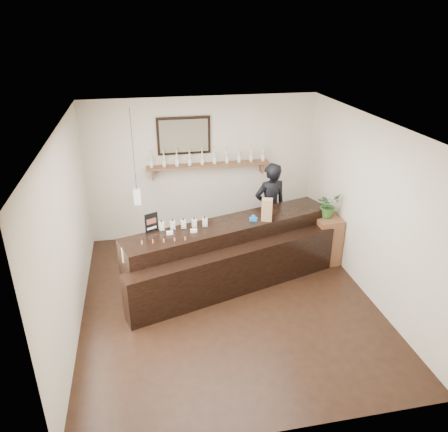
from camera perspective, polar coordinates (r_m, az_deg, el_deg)
name	(u,v)px	position (r m, az deg, el deg)	size (l,w,h in m)	color
ground	(228,300)	(7.11, 0.49, -10.90)	(5.00, 5.00, 0.00)	black
room_shell	(228,202)	(6.28, 0.55, 1.87)	(5.00, 5.00, 5.00)	beige
back_wall_decor	(195,153)	(8.45, -3.82, 8.23)	(2.66, 0.96, 1.69)	brown
counter	(232,255)	(7.35, 1.05, -5.15)	(3.71, 2.03, 1.20)	black
promo_sign	(151,223)	(6.94, -9.46, -0.85)	(0.21, 0.12, 0.31)	black
paper_bag	(267,210)	(7.26, 5.62, 0.82)	(0.21, 0.18, 0.38)	olive
tape_dispenser	(253,219)	(7.27, 3.85, -0.34)	(0.14, 0.08, 0.11)	#1967AF
side_cabinet	(325,238)	(8.20, 13.00, -2.85)	(0.46, 0.62, 0.88)	brown
potted_plant	(328,205)	(7.93, 13.44, 1.41)	(0.40, 0.35, 0.45)	#305C24
shopkeeper	(270,202)	(8.21, 6.05, 1.88)	(0.71, 0.47, 1.96)	black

